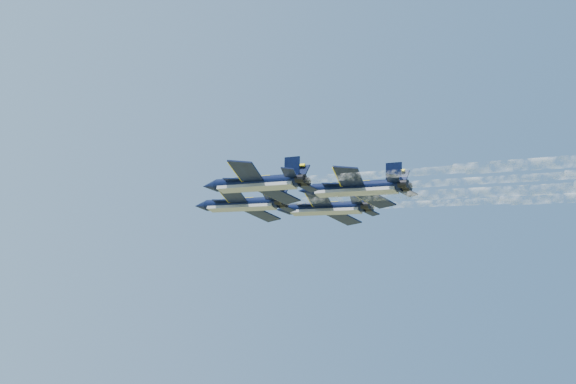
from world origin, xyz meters
TOP-DOWN VIEW (x-y plane):
  - jet_lead at (-2.94, 6.60)m, footprint 13.14×18.33m
  - jet_left at (-9.29, -6.32)m, footprint 13.14×18.33m
  - jet_right at (9.40, 0.94)m, footprint 13.14×18.33m
  - jet_slot at (3.41, -12.50)m, footprint 13.14×18.33m
  - smoke_trail_lead at (12.05, -38.78)m, footprint 21.92×62.20m

SIDE VIEW (x-z plane):
  - jet_lead at x=-2.94m, z-range 105.32..110.27m
  - jet_left at x=-9.29m, z-range 105.32..110.27m
  - jet_right at x=9.40m, z-range 105.32..110.27m
  - jet_slot at x=3.41m, z-range 105.32..110.27m
  - smoke_trail_lead at x=12.05m, z-range 106.77..108.90m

